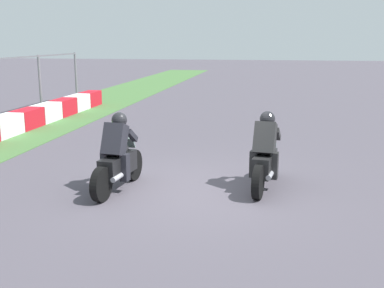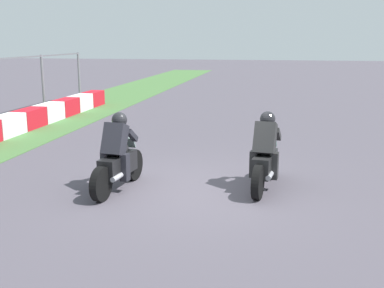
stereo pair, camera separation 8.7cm
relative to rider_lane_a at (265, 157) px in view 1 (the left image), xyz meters
name	(u,v)px [view 1 (the left image)]	position (x,y,z in m)	size (l,w,h in m)	color
ground_plane	(197,190)	(-0.36, 1.28, -0.62)	(120.00, 120.00, 0.00)	#504A54
rider_lane_a	(265,157)	(0.00, 0.00, 0.00)	(2.04, 0.59, 1.51)	black
rider_lane_b	(118,159)	(-0.63, 2.79, 0.00)	(2.04, 0.58, 1.51)	black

